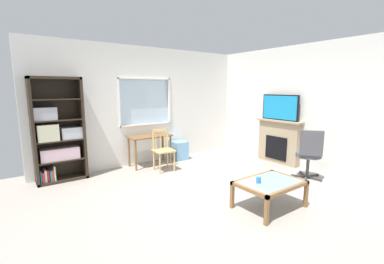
# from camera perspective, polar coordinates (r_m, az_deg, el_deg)

# --- Properties ---
(ground) EXTENTS (6.17, 6.06, 0.02)m
(ground) POSITION_cam_1_polar(r_m,az_deg,el_deg) (4.63, 5.01, -13.36)
(ground) COLOR #9E9389
(wall_back_with_window) EXTENTS (5.17, 0.15, 2.73)m
(wall_back_with_window) POSITION_cam_1_polar(r_m,az_deg,el_deg) (6.40, -9.87, 5.55)
(wall_back_with_window) COLOR silver
(wall_back_with_window) RESTS_ON ground
(wall_right) EXTENTS (0.12, 5.26, 2.73)m
(wall_right) POSITION_cam_1_polar(r_m,az_deg,el_deg) (6.34, 23.61, 4.93)
(wall_right) COLOR silver
(wall_right) RESTS_ON ground
(bookshelf) EXTENTS (0.90, 0.38, 2.00)m
(bookshelf) POSITION_cam_1_polar(r_m,az_deg,el_deg) (5.62, -27.32, -0.45)
(bookshelf) COLOR #2D2319
(bookshelf) RESTS_ON ground
(desk_under_window) EXTENTS (0.99, 0.47, 0.71)m
(desk_under_window) POSITION_cam_1_polar(r_m,az_deg,el_deg) (6.15, -9.13, -1.78)
(desk_under_window) COLOR brown
(desk_under_window) RESTS_ON ground
(wooden_chair) EXTENTS (0.45, 0.43, 0.90)m
(wooden_chair) POSITION_cam_1_polar(r_m,az_deg,el_deg) (5.75, -6.33, -3.82)
(wooden_chair) COLOR tan
(wooden_chair) RESTS_ON ground
(plastic_drawer_unit) EXTENTS (0.35, 0.40, 0.46)m
(plastic_drawer_unit) POSITION_cam_1_polar(r_m,az_deg,el_deg) (6.67, -2.90, -3.98)
(plastic_drawer_unit) COLOR #72ADDB
(plastic_drawer_unit) RESTS_ON ground
(fireplace) EXTENTS (0.26, 1.16, 1.04)m
(fireplace) POSITION_cam_1_polar(r_m,az_deg,el_deg) (6.62, 18.31, -1.94)
(fireplace) COLOR tan
(fireplace) RESTS_ON ground
(tv) EXTENTS (0.06, 0.95, 0.59)m
(tv) POSITION_cam_1_polar(r_m,az_deg,el_deg) (6.50, 18.59, 5.08)
(tv) COLOR black
(tv) RESTS_ON fireplace
(office_chair) EXTENTS (0.62, 0.58, 1.00)m
(office_chair) POSITION_cam_1_polar(r_m,az_deg,el_deg) (5.62, 24.20, -3.99)
(office_chair) COLOR #4C4C51
(office_chair) RESTS_ON ground
(coffee_table) EXTENTS (0.98, 0.69, 0.41)m
(coffee_table) POSITION_cam_1_polar(r_m,az_deg,el_deg) (4.17, 16.55, -10.95)
(coffee_table) COLOR #8C9E99
(coffee_table) RESTS_ON ground
(sippy_cup) EXTENTS (0.07, 0.07, 0.09)m
(sippy_cup) POSITION_cam_1_polar(r_m,az_deg,el_deg) (4.03, 14.26, -10.04)
(sippy_cup) COLOR #337FD6
(sippy_cup) RESTS_ON coffee_table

